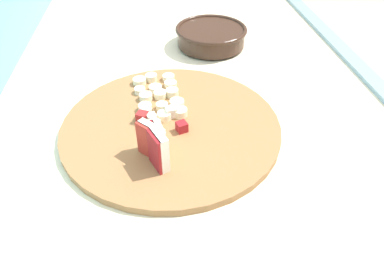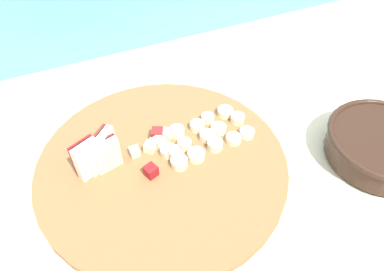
% 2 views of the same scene
% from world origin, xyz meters
% --- Properties ---
extents(tile_backsplash, '(2.40, 0.04, 1.37)m').
position_xyz_m(tile_backsplash, '(0.00, 0.43, 0.69)').
color(tile_backsplash, '#5BA3C1').
rests_on(tile_backsplash, ground).
extents(cutting_board, '(0.40, 0.40, 0.01)m').
position_xyz_m(cutting_board, '(-0.10, 0.06, 0.87)').
color(cutting_board, olive).
rests_on(cutting_board, tiled_countertop).
extents(apple_wedge_fan, '(0.07, 0.05, 0.06)m').
position_xyz_m(apple_wedge_fan, '(-0.19, 0.09, 0.91)').
color(apple_wedge_fan, maroon).
rests_on(apple_wedge_fan, cutting_board).
extents(apple_dice_pile, '(0.08, 0.09, 0.02)m').
position_xyz_m(apple_dice_pile, '(-0.10, 0.09, 0.89)').
color(apple_dice_pile, '#A32323').
rests_on(apple_dice_pile, cutting_board).
extents(banana_slice_rows, '(0.17, 0.10, 0.01)m').
position_xyz_m(banana_slice_rows, '(-0.02, 0.08, 0.89)').
color(banana_slice_rows, beige).
rests_on(banana_slice_rows, cutting_board).
extents(ceramic_bowl, '(0.18, 0.18, 0.05)m').
position_xyz_m(ceramic_bowl, '(0.23, -0.06, 0.89)').
color(ceramic_bowl, '#382319').
rests_on(ceramic_bowl, tiled_countertop).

